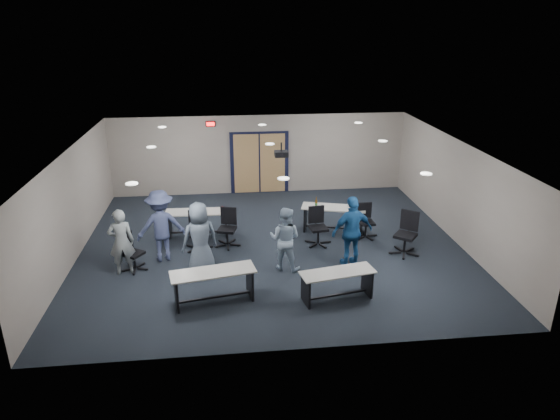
{
  "coord_description": "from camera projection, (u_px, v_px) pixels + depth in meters",
  "views": [
    {
      "loc": [
        -1.14,
        -12.07,
        5.69
      ],
      "look_at": [
        0.18,
        -0.3,
        1.14
      ],
      "focal_mm": 32.0,
      "sensor_mm": 36.0,
      "label": 1
    }
  ],
  "objects": [
    {
      "name": "right_wall",
      "position": [
        457.0,
        192.0,
        13.39
      ],
      "size": [
        0.04,
        9.0,
        2.7
      ],
      "primitive_type": "cube",
      "color": "gray",
      "rests_on": "floor"
    },
    {
      "name": "person_plaid",
      "position": [
        200.0,
        238.0,
        11.68
      ],
      "size": [
        0.99,
        0.81,
        1.76
      ],
      "primitive_type": "imported",
      "rotation": [
        0.0,
        0.0,
        3.47
      ],
      "color": "slate",
      "rests_on": "floor"
    },
    {
      "name": "table_back_left",
      "position": [
        198.0,
        219.0,
        13.84
      ],
      "size": [
        1.79,
        0.65,
        0.83
      ],
      "rotation": [
        0.0,
        0.0,
        -0.04
      ],
      "color": "#A5A39B",
      "rests_on": "floor"
    },
    {
      "name": "chair_back_d",
      "position": [
        366.0,
        221.0,
        13.73
      ],
      "size": [
        0.63,
        0.63,
        0.95
      ],
      "primitive_type": null,
      "rotation": [
        0.0,
        0.0,
        0.06
      ],
      "color": "black",
      "rests_on": "floor"
    },
    {
      "name": "left_wall",
      "position": [
        71.0,
        206.0,
        12.35
      ],
      "size": [
        0.04,
        9.0,
        2.7
      ],
      "primitive_type": "cube",
      "color": "gray",
      "rests_on": "floor"
    },
    {
      "name": "ceiling_projector",
      "position": [
        281.0,
        154.0,
        12.98
      ],
      "size": [
        0.35,
        0.32,
        0.37
      ],
      "color": "black",
      "rests_on": "ceiling"
    },
    {
      "name": "table_front_right",
      "position": [
        337.0,
        280.0,
        10.69
      ],
      "size": [
        1.69,
        0.83,
        0.65
      ],
      "rotation": [
        0.0,
        0.0,
        0.19
      ],
      "color": "#A5A39B",
      "rests_on": "floor"
    },
    {
      "name": "table_front_left",
      "position": [
        213.0,
        281.0,
        10.56
      ],
      "size": [
        1.86,
        0.92,
        0.72
      ],
      "rotation": [
        0.0,
        0.0,
        0.19
      ],
      "color": "#A5A39B",
      "rests_on": "floor"
    },
    {
      "name": "ceiling_can_lights",
      "position": [
        271.0,
        146.0,
        12.63
      ],
      "size": [
        6.24,
        5.74,
        0.02
      ],
      "primitive_type": null,
      "color": "white",
      "rests_on": "ceiling"
    },
    {
      "name": "person_back",
      "position": [
        161.0,
        226.0,
        12.3
      ],
      "size": [
        1.32,
        0.96,
        1.83
      ],
      "primitive_type": "imported",
      "rotation": [
        0.0,
        0.0,
        3.41
      ],
      "color": "#404973",
      "rests_on": "floor"
    },
    {
      "name": "chair_loose_left",
      "position": [
        133.0,
        252.0,
        11.93
      ],
      "size": [
        0.82,
        0.82,
        0.93
      ],
      "primitive_type": null,
      "rotation": [
        0.0,
        0.0,
        0.97
      ],
      "color": "black",
      "rests_on": "floor"
    },
    {
      "name": "chair_loose_right",
      "position": [
        406.0,
        234.0,
        12.7
      ],
      "size": [
        0.99,
        0.99,
        1.12
      ],
      "primitive_type": null,
      "rotation": [
        0.0,
        0.0,
        -0.68
      ],
      "color": "black",
      "rests_on": "floor"
    },
    {
      "name": "back_wall",
      "position": [
        259.0,
        155.0,
        17.04
      ],
      "size": [
        10.0,
        0.04,
        2.7
      ],
      "primitive_type": "cube",
      "color": "gray",
      "rests_on": "floor"
    },
    {
      "name": "chair_back_c",
      "position": [
        318.0,
        227.0,
        13.27
      ],
      "size": [
        0.73,
        0.73,
        1.03
      ],
      "primitive_type": null,
      "rotation": [
        0.0,
        0.0,
        0.13
      ],
      "color": "black",
      "rests_on": "floor"
    },
    {
      "name": "double_door",
      "position": [
        260.0,
        163.0,
        17.11
      ],
      "size": [
        2.0,
        0.07,
        2.2
      ],
      "color": "black",
      "rests_on": "back_wall"
    },
    {
      "name": "floor",
      "position": [
        272.0,
        246.0,
        13.35
      ],
      "size": [
        10.0,
        10.0,
        0.0
      ],
      "primitive_type": "plane",
      "color": "black",
      "rests_on": "ground"
    },
    {
      "name": "ceiling",
      "position": [
        272.0,
        147.0,
        12.38
      ],
      "size": [
        10.0,
        9.0,
        0.04
      ],
      "primitive_type": "cube",
      "color": "white",
      "rests_on": "back_wall"
    },
    {
      "name": "front_wall",
      "position": [
        297.0,
        285.0,
        8.69
      ],
      "size": [
        10.0,
        0.04,
        2.7
      ],
      "primitive_type": "cube",
      "color": "gray",
      "rests_on": "floor"
    },
    {
      "name": "person_gray",
      "position": [
        121.0,
        242.0,
        11.66
      ],
      "size": [
        0.65,
        0.49,
        1.63
      ],
      "primitive_type": "imported",
      "rotation": [
        0.0,
        0.0,
        3.31
      ],
      "color": "gray",
      "rests_on": "floor"
    },
    {
      "name": "person_navy",
      "position": [
        352.0,
        231.0,
        12.02
      ],
      "size": [
        1.11,
        0.65,
        1.78
      ],
      "primitive_type": "imported",
      "rotation": [
        0.0,
        0.0,
        3.36
      ],
      "color": "navy",
      "rests_on": "floor"
    },
    {
      "name": "chair_back_b",
      "position": [
        227.0,
        228.0,
        13.18
      ],
      "size": [
        0.79,
        0.79,
        1.03
      ],
      "primitive_type": null,
      "rotation": [
        0.0,
        0.0,
        -0.27
      ],
      "color": "black",
      "rests_on": "floor"
    },
    {
      "name": "table_back_right",
      "position": [
        333.0,
        214.0,
        14.14
      ],
      "size": [
        1.88,
        1.06,
        0.99
      ],
      "rotation": [
        0.0,
        0.0,
        -0.28
      ],
      "color": "#A5A39B",
      "rests_on": "floor"
    },
    {
      "name": "chair_back_a",
      "position": [
        198.0,
        231.0,
        12.98
      ],
      "size": [
        0.72,
        0.72,
        1.04
      ],
      "primitive_type": null,
      "rotation": [
        0.0,
        0.0,
        0.1
      ],
      "color": "black",
      "rests_on": "floor"
    },
    {
      "name": "exit_sign",
      "position": [
        211.0,
        124.0,
        16.43
      ],
      "size": [
        0.32,
        0.07,
        0.18
      ],
      "color": "black",
      "rests_on": "back_wall"
    },
    {
      "name": "person_lightblue",
      "position": [
        285.0,
        239.0,
        11.88
      ],
      "size": [
        0.94,
        0.86,
        1.58
      ],
      "primitive_type": "imported",
      "rotation": [
        0.0,
        0.0,
        2.72
      ],
      "color": "#96ADC6",
      "rests_on": "floor"
    }
  ]
}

